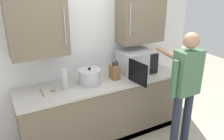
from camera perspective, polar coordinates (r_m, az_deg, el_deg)
back_wall_tiled at (r=3.41m, az=-5.27°, el=6.87°), size 3.63×0.44×2.54m
counter_unit at (r=3.49m, az=-2.58°, el=-9.41°), size 2.34×0.69×0.90m
microwave_oven at (r=3.53m, az=5.69°, el=1.94°), size 0.51×0.77×0.33m
stock_pot at (r=3.17m, az=-5.48°, el=-1.60°), size 0.40×0.31×0.23m
wooden_spoon at (r=3.07m, az=-15.46°, el=-5.07°), size 0.18×0.22×0.02m
thermos_flask at (r=3.03m, az=-11.51°, el=-2.14°), size 0.09×0.09×0.29m
knife_block at (r=3.30m, az=0.63°, el=-0.48°), size 0.11×0.15×0.28m
person_figure at (r=3.13m, az=17.45°, el=-3.17°), size 0.44×0.59×1.66m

